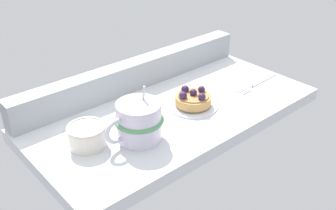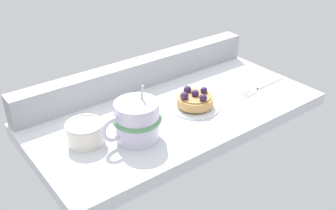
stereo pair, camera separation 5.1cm
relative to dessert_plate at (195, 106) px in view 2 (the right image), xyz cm
name	(u,v)px [view 2 (the right image)]	position (x,y,z in cm)	size (l,w,h in cm)	color
ground_plane	(175,113)	(-3.78, 2.75, -1.99)	(70.80, 35.48, 3.08)	silver
window_rail_back	(140,73)	(-3.78, 18.04, 3.19)	(69.38, 4.90, 7.28)	#9EA3A8
dessert_plate	(195,106)	(0.00, 0.00, 0.00)	(11.95, 11.95, 0.96)	silver
raspberry_tart	(195,99)	(-0.04, 0.03, 1.95)	(8.74, 8.74, 4.02)	tan
coffee_mug	(136,121)	(-18.27, -2.33, 3.88)	(13.70, 10.52, 11.81)	silver
dessert_fork	(263,86)	(21.97, -2.63, -0.15)	(16.73, 2.62, 0.60)	silver
sugar_bowl	(85,132)	(-27.73, 2.75, 2.06)	(8.14, 8.14, 4.73)	silver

